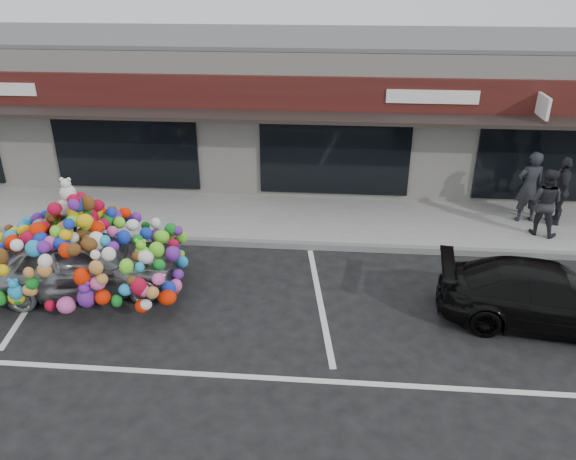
# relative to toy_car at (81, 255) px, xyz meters

# --- Properties ---
(ground) EXTENTS (90.00, 90.00, 0.00)m
(ground) POSITION_rel_toy_car_xyz_m (2.18, -0.19, -0.84)
(ground) COLOR black
(ground) RESTS_ON ground
(shop_building) EXTENTS (24.00, 7.20, 4.31)m
(shop_building) POSITION_rel_toy_car_xyz_m (2.18, 8.25, 1.32)
(shop_building) COLOR silver
(shop_building) RESTS_ON ground
(sidewalk) EXTENTS (26.00, 3.00, 0.15)m
(sidewalk) POSITION_rel_toy_car_xyz_m (2.18, 3.81, -0.77)
(sidewalk) COLOR gray
(sidewalk) RESTS_ON ground
(kerb) EXTENTS (26.00, 0.18, 0.16)m
(kerb) POSITION_rel_toy_car_xyz_m (2.18, 2.31, -0.77)
(kerb) COLOR slate
(kerb) RESTS_ON ground
(parking_stripe_left) EXTENTS (0.73, 4.37, 0.01)m
(parking_stripe_left) POSITION_rel_toy_car_xyz_m (-1.02, 0.01, -0.84)
(parking_stripe_left) COLOR silver
(parking_stripe_left) RESTS_ON ground
(parking_stripe_mid) EXTENTS (0.73, 4.37, 0.01)m
(parking_stripe_mid) POSITION_rel_toy_car_xyz_m (4.98, 0.01, -0.84)
(parking_stripe_mid) COLOR silver
(parking_stripe_mid) RESTS_ON ground
(lane_line) EXTENTS (14.00, 0.12, 0.01)m
(lane_line) POSITION_rel_toy_car_xyz_m (4.18, -2.49, -0.84)
(lane_line) COLOR silver
(lane_line) RESTS_ON ground
(toy_car) EXTENTS (2.92, 4.55, 2.48)m
(toy_car) POSITION_rel_toy_car_xyz_m (0.00, 0.00, 0.00)
(toy_car) COLOR gray
(toy_car) RESTS_ON ground
(black_sedan) EXTENTS (2.16, 4.26, 1.18)m
(black_sedan) POSITION_rel_toy_car_xyz_m (9.32, -0.42, -0.25)
(black_sedan) COLOR black
(black_sedan) RESTS_ON ground
(pedestrian_a) EXTENTS (0.74, 0.54, 1.89)m
(pedestrian_a) POSITION_rel_toy_car_xyz_m (10.22, 4.13, 0.25)
(pedestrian_a) COLOR #232228
(pedestrian_a) RESTS_ON sidewalk
(pedestrian_b) EXTENTS (1.04, 0.96, 1.71)m
(pedestrian_b) POSITION_rel_toy_car_xyz_m (10.37, 3.34, 0.16)
(pedestrian_b) COLOR black
(pedestrian_b) RESTS_ON sidewalk
(pedestrian_c) EXTENTS (1.13, 0.67, 1.80)m
(pedestrian_c) POSITION_rel_toy_car_xyz_m (10.98, 4.05, 0.21)
(pedestrian_c) COLOR black
(pedestrian_c) RESTS_ON sidewalk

